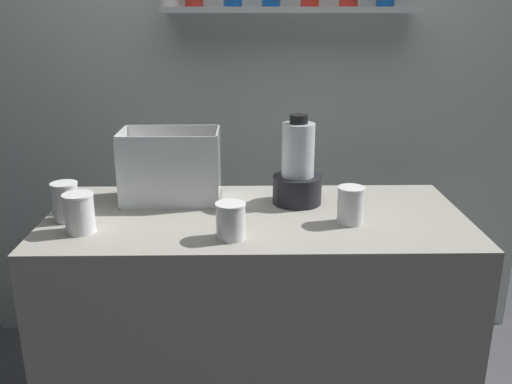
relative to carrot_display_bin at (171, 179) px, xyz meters
name	(u,v)px	position (x,y,z in m)	size (l,w,h in m)	color
counter	(256,331)	(0.30, -0.16, -0.53)	(1.40, 0.64, 0.90)	#9E998E
back_wall_unit	(254,79)	(0.30, 0.61, 0.28)	(2.60, 0.24, 2.50)	silver
carrot_display_bin	(171,179)	(0.00, 0.00, 0.00)	(0.34, 0.20, 0.26)	white
blender_pitcher	(298,171)	(0.45, -0.04, 0.04)	(0.17, 0.17, 0.32)	black
juice_cup_carrot_far_left	(66,204)	(-0.32, -0.20, -0.02)	(0.09, 0.09, 0.13)	white
juice_cup_beet_left	(80,215)	(-0.24, -0.30, -0.02)	(0.10, 0.10, 0.12)	white
juice_cup_carrot_middle	(231,223)	(0.22, -0.36, -0.03)	(0.09, 0.09, 0.11)	white
juice_cup_orange_right	(350,207)	(0.60, -0.24, -0.02)	(0.09, 0.09, 0.12)	white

